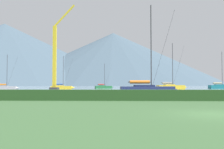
# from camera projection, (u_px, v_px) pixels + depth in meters

# --- Properties ---
(ground_plane) EXTENTS (1000.00, 1000.00, 0.00)m
(ground_plane) POSITION_uv_depth(u_px,v_px,m) (216.00, 114.00, 13.34)
(ground_plane) COLOR #385B33
(harbor_water) EXTENTS (320.00, 246.00, 0.00)m
(harbor_water) POSITION_uv_depth(u_px,v_px,m) (128.00, 87.00, 150.18)
(harbor_water) COLOR #8499A8
(harbor_water) RESTS_ON ground_plane
(hedge_line) EXTENTS (80.00, 1.20, 1.08)m
(hedge_line) POSITION_uv_depth(u_px,v_px,m) (173.00, 95.00, 24.35)
(hedge_line) COLOR #284C23
(hedge_line) RESTS_ON ground_plane
(sailboat_slip_0) EXTENTS (9.44, 4.21, 13.92)m
(sailboat_slip_0) POSITION_uv_depth(u_px,v_px,m) (171.00, 87.00, 73.25)
(sailboat_slip_0) COLOR gold
(sailboat_slip_0) RESTS_ON harbor_water
(sailboat_slip_1) EXTENTS (9.40, 3.56, 13.89)m
(sailboat_slip_1) POSITION_uv_depth(u_px,v_px,m) (148.00, 90.00, 37.63)
(sailboat_slip_1) COLOR navy
(sailboat_slip_1) RESTS_ON harbor_water
(sailboat_slip_3) EXTENTS (9.10, 3.25, 12.90)m
(sailboat_slip_3) POSITION_uv_depth(u_px,v_px,m) (221.00, 86.00, 85.59)
(sailboat_slip_3) COLOR #19707A
(sailboat_slip_3) RESTS_ON harbor_water
(sailboat_slip_4) EXTENTS (6.93, 3.72, 9.05)m
(sailboat_slip_4) POSITION_uv_depth(u_px,v_px,m) (104.00, 87.00, 89.09)
(sailboat_slip_4) COLOR #236B38
(sailboat_slip_4) RESTS_ON harbor_water
(sailboat_slip_7) EXTENTS (7.15, 3.13, 9.81)m
(sailboat_slip_7) POSITION_uv_depth(u_px,v_px,m) (5.00, 88.00, 68.13)
(sailboat_slip_7) COLOR #9E9EA3
(sailboat_slip_7) RESTS_ON harbor_water
(sailboat_slip_8) EXTENTS (7.42, 2.86, 10.20)m
(sailboat_slip_8) POSITION_uv_depth(u_px,v_px,m) (62.00, 87.00, 75.89)
(sailboat_slip_8) COLOR gold
(sailboat_slip_8) RESTS_ON harbor_water
(dock_crane) EXTENTS (5.89, 2.00, 21.15)m
(dock_crane) POSITION_uv_depth(u_px,v_px,m) (55.00, 61.00, 60.13)
(dock_crane) COLOR #333338
(dock_crane) RESTS_ON ground_plane
(distant_hill_west_ridge) EXTENTS (342.41, 342.41, 81.24)m
(distant_hill_west_ridge) POSITION_uv_depth(u_px,v_px,m) (4.00, 54.00, 323.51)
(distant_hill_west_ridge) COLOR #425666
(distant_hill_west_ridge) RESTS_ON ground_plane
(distant_hill_central_peak) EXTENTS (282.27, 282.27, 69.23)m
(distant_hill_central_peak) POSITION_uv_depth(u_px,v_px,m) (113.00, 59.00, 325.69)
(distant_hill_central_peak) COLOR #425666
(distant_hill_central_peak) RESTS_ON ground_plane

